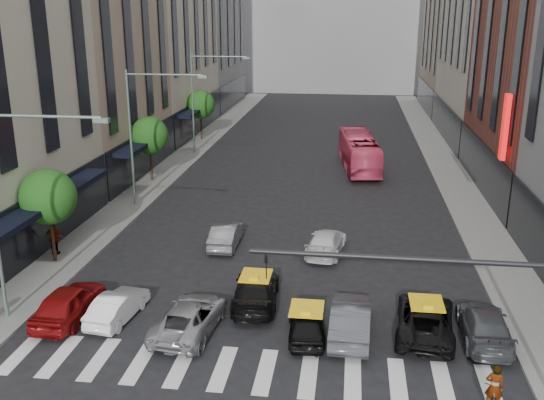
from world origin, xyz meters
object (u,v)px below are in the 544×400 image
at_px(taxi_left, 256,290).
at_px(pedestrian_far, 54,238).
at_px(streetlamp_mid, 144,120).
at_px(streetlamp_far, 202,90).
at_px(taxi_center, 306,323).
at_px(car_red, 69,303).
at_px(bus, 359,152).
at_px(streetlamp_near, 11,189).
at_px(car_white_front, 118,306).

height_order(taxi_left, pedestrian_far, pedestrian_far).
distance_m(streetlamp_mid, pedestrian_far, 10.59).
distance_m(streetlamp_far, taxi_center, 34.38).
distance_m(car_red, taxi_left, 8.10).
distance_m(bus, pedestrian_far, 26.99).
relative_size(streetlamp_far, bus, 0.86).
distance_m(car_red, bus, 30.60).
bearing_deg(pedestrian_far, taxi_left, 157.92).
bearing_deg(streetlamp_mid, streetlamp_near, -90.00).
bearing_deg(taxi_center, car_red, -6.47).
height_order(streetlamp_mid, pedestrian_far, streetlamp_mid).
relative_size(streetlamp_near, taxi_center, 2.46).
relative_size(streetlamp_mid, taxi_left, 1.88).
distance_m(taxi_center, bus, 28.25).
distance_m(car_white_front, taxi_left, 6.06).
relative_size(taxi_left, taxi_center, 1.31).
relative_size(streetlamp_far, taxi_center, 2.46).
bearing_deg(pedestrian_far, car_red, 118.11).
bearing_deg(bus, car_red, 59.26).
relative_size(streetlamp_far, pedestrian_far, 4.94).
height_order(bus, pedestrian_far, bus).
height_order(streetlamp_far, taxi_left, streetlamp_far).
bearing_deg(bus, pedestrian_far, 46.15).
bearing_deg(taxi_center, bus, -99.87).
bearing_deg(car_red, pedestrian_far, -57.57).
relative_size(car_white_front, taxi_center, 1.02).
height_order(streetlamp_far, taxi_center, streetlamp_far).
bearing_deg(taxi_left, streetlamp_far, -76.00).
relative_size(car_white_front, taxi_left, 0.78).
relative_size(streetlamp_mid, bus, 0.86).
bearing_deg(taxi_center, car_white_front, -8.41).
distance_m(streetlamp_mid, taxi_center, 20.50).
height_order(streetlamp_far, car_white_front, streetlamp_far).
distance_m(taxi_left, taxi_center, 3.56).
bearing_deg(car_red, streetlamp_near, 14.51).
bearing_deg(pedestrian_far, streetlamp_near, 104.54).
bearing_deg(pedestrian_far, bus, -129.83).
xyz_separation_m(taxi_left, pedestrian_far, (-11.59, 4.07, 0.36)).
bearing_deg(taxi_center, taxi_left, -51.28).
distance_m(streetlamp_far, bus, 15.28).
xyz_separation_m(streetlamp_mid, car_white_front, (3.79, -15.37, -5.29)).
height_order(car_white_front, pedestrian_far, pedestrian_far).
bearing_deg(streetlamp_mid, pedestrian_far, -103.01).
xyz_separation_m(streetlamp_near, car_white_front, (3.79, 0.63, -5.29)).
bearing_deg(streetlamp_near, pedestrian_far, 107.27).
relative_size(streetlamp_mid, car_red, 2.02).
xyz_separation_m(streetlamp_near, streetlamp_far, (0.00, 32.00, 0.00)).
bearing_deg(taxi_center, pedestrian_far, -30.59).
relative_size(streetlamp_mid, car_white_front, 2.41).
bearing_deg(streetlamp_near, bus, 63.46).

